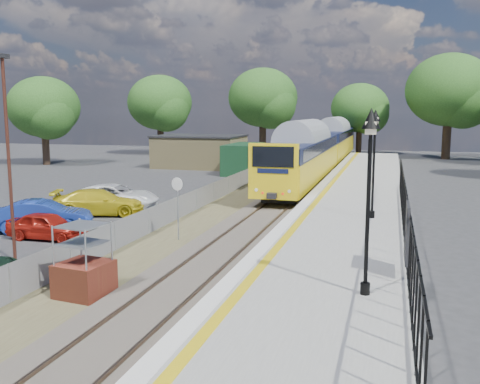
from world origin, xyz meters
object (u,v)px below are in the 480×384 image
at_px(brick_plinth, 84,262).
at_px(car_white, 115,197).
at_px(victorian_lamp_north, 375,138).
at_px(car_red, 47,226).
at_px(car_yellow, 99,202).
at_px(car_blue, 42,216).
at_px(victorian_lamp_south, 370,158).
at_px(train, 322,146).
at_px(carpark_lamp, 8,146).
at_px(speed_sign, 178,198).

bearing_deg(brick_plinth, car_white, 115.49).
height_order(victorian_lamp_north, car_red, victorian_lamp_north).
bearing_deg(victorian_lamp_north, car_yellow, 174.05).
bearing_deg(brick_plinth, car_blue, 132.66).
bearing_deg(victorian_lamp_south, victorian_lamp_north, 91.15).
relative_size(train, carpark_lamp, 5.53).
xyz_separation_m(car_blue, car_yellow, (0.47, 4.11, -0.03)).
relative_size(victorian_lamp_south, victorian_lamp_north, 1.00).
distance_m(car_red, car_blue, 1.73).
height_order(brick_plinth, carpark_lamp, carpark_lamp).
xyz_separation_m(train, brick_plinth, (-2.51, -34.74, -1.28)).
distance_m(victorian_lamp_north, car_white, 14.94).
bearing_deg(car_blue, carpark_lamp, -178.21).
xyz_separation_m(victorian_lamp_north, speed_sign, (-7.80, -2.73, -2.47)).
height_order(train, speed_sign, train).
distance_m(car_red, car_yellow, 5.44).
bearing_deg(train, car_white, -112.24).
relative_size(speed_sign, carpark_lamp, 0.37).
relative_size(victorian_lamp_north, speed_sign, 1.70).
distance_m(victorian_lamp_north, brick_plinth, 13.00).
distance_m(brick_plinth, car_blue, 9.83).
bearing_deg(victorian_lamp_south, car_red, 155.85).
bearing_deg(car_white, speed_sign, -143.37).
height_order(speed_sign, car_yellow, speed_sign).
relative_size(train, brick_plinth, 18.46).
xyz_separation_m(carpark_lamp, car_white, (-1.75, 10.54, -3.50)).
height_order(car_blue, car_yellow, car_blue).
bearing_deg(speed_sign, car_red, -152.73).
bearing_deg(brick_plinth, victorian_lamp_south, -0.91).
distance_m(victorian_lamp_south, car_white, 19.89).
bearing_deg(train, speed_sign, -95.18).
bearing_deg(carpark_lamp, car_red, 106.43).
height_order(victorian_lamp_south, speed_sign, victorian_lamp_south).
height_order(victorian_lamp_north, car_blue, victorian_lamp_north).
height_order(victorian_lamp_south, carpark_lamp, carpark_lamp).
bearing_deg(brick_plinth, car_red, 132.87).
height_order(carpark_lamp, car_white, carpark_lamp).
relative_size(brick_plinth, car_red, 0.64).
relative_size(victorian_lamp_south, car_yellow, 0.98).
height_order(victorian_lamp_north, car_yellow, victorian_lamp_north).
xyz_separation_m(speed_sign, carpark_lamp, (-4.55, -4.48, 2.36)).
bearing_deg(speed_sign, victorian_lamp_south, -27.35).
bearing_deg(car_white, car_blue, 167.08).
bearing_deg(car_white, victorian_lamp_north, -112.78).
relative_size(brick_plinth, carpark_lamp, 0.30).
xyz_separation_m(train, car_blue, (-9.16, -27.52, -1.63)).
distance_m(train, car_blue, 29.05).
distance_m(victorian_lamp_south, speed_sign, 11.09).
xyz_separation_m(victorian_lamp_north, brick_plinth, (-7.81, -9.87, -3.24)).
distance_m(carpark_lamp, car_yellow, 9.49).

